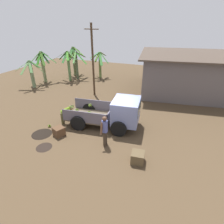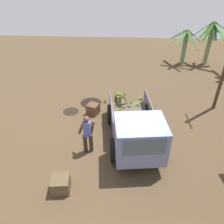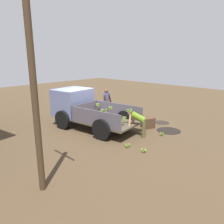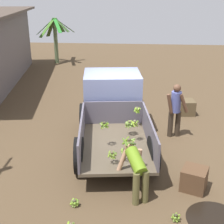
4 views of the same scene
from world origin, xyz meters
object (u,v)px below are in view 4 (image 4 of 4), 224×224
(cargo_truck, at_px, (113,104))
(banana_bunch_on_ground_1, at_px, (75,202))
(banana_bunch_on_ground_2, at_px, (176,217))
(wooden_crate_1, at_px, (186,107))
(person_worker_loading, at_px, (136,168))
(wooden_crate_0, at_px, (194,179))
(person_foreground_visitor, at_px, (176,108))

(cargo_truck, relative_size, banana_bunch_on_ground_1, 22.15)
(banana_bunch_on_ground_2, bearing_deg, wooden_crate_1, -9.32)
(person_worker_loading, distance_m, wooden_crate_1, 5.50)
(banana_bunch_on_ground_1, xyz_separation_m, wooden_crate_1, (5.64, -3.11, 0.17))
(banana_bunch_on_ground_2, bearing_deg, wooden_crate_0, -24.66)
(person_worker_loading, xyz_separation_m, wooden_crate_0, (0.40, -1.36, -0.47))
(wooden_crate_1, bearing_deg, person_worker_loading, 160.80)
(person_worker_loading, relative_size, wooden_crate_1, 1.98)
(cargo_truck, relative_size, wooden_crate_0, 8.50)
(person_worker_loading, bearing_deg, wooden_crate_1, -44.77)
(person_worker_loading, bearing_deg, cargo_truck, -11.99)
(banana_bunch_on_ground_1, relative_size, wooden_crate_1, 0.35)
(banana_bunch_on_ground_2, bearing_deg, banana_bunch_on_ground_1, 82.62)
(wooden_crate_0, relative_size, wooden_crate_1, 0.92)
(person_worker_loading, distance_m, wooden_crate_0, 1.49)
(person_worker_loading, bearing_deg, banana_bunch_on_ground_2, -157.34)
(banana_bunch_on_ground_2, relative_size, wooden_crate_1, 0.34)
(cargo_truck, xyz_separation_m, wooden_crate_1, (1.93, -2.59, -0.75))
(person_foreground_visitor, height_order, person_worker_loading, person_foreground_visitor)
(cargo_truck, height_order, wooden_crate_1, cargo_truck)
(person_worker_loading, relative_size, banana_bunch_on_ground_2, 5.83)
(cargo_truck, bearing_deg, person_worker_loading, -173.52)
(cargo_truck, xyz_separation_m, wooden_crate_0, (-2.85, -2.14, -0.75))
(banana_bunch_on_ground_2, distance_m, wooden_crate_0, 1.27)
(person_worker_loading, height_order, wooden_crate_1, person_worker_loading)
(wooden_crate_1, bearing_deg, cargo_truck, 126.72)
(wooden_crate_0, height_order, wooden_crate_1, wooden_crate_1)
(banana_bunch_on_ground_1, height_order, wooden_crate_1, wooden_crate_1)
(cargo_truck, distance_m, person_worker_loading, 3.35)
(person_foreground_visitor, distance_m, person_worker_loading, 3.43)
(banana_bunch_on_ground_1, bearing_deg, wooden_crate_1, -28.87)
(person_worker_loading, distance_m, banana_bunch_on_ground_2, 1.29)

